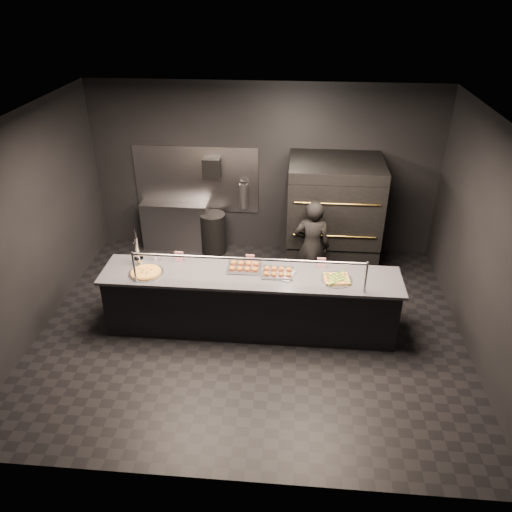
{
  "coord_description": "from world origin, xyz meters",
  "views": [
    {
      "loc": [
        0.57,
        -5.74,
        4.51
      ],
      "look_at": [
        0.06,
        0.2,
        1.1
      ],
      "focal_mm": 35.0,
      "sensor_mm": 36.0,
      "label": 1
    }
  ],
  "objects_px": {
    "service_counter": "(251,302)",
    "worker": "(312,247)",
    "fire_extinguisher": "(244,195)",
    "towel_dispenser": "(212,168)",
    "trash_bin": "(213,233)",
    "beer_tap": "(138,254)",
    "prep_shelf": "(176,226)",
    "pizza_oven": "(333,215)",
    "round_pizza": "(146,272)",
    "slider_tray_b": "(278,272)",
    "slider_tray_a": "(244,267)",
    "square_pizza": "(337,279)"
  },
  "relations": [
    {
      "from": "towel_dispenser",
      "to": "beer_tap",
      "type": "bearing_deg",
      "value": -107.46
    },
    {
      "from": "prep_shelf",
      "to": "square_pizza",
      "type": "distance_m",
      "value": 3.67
    },
    {
      "from": "round_pizza",
      "to": "trash_bin",
      "type": "bearing_deg",
      "value": 77.0
    },
    {
      "from": "towel_dispenser",
      "to": "slider_tray_a",
      "type": "height_order",
      "value": "towel_dispenser"
    },
    {
      "from": "pizza_oven",
      "to": "square_pizza",
      "type": "bearing_deg",
      "value": -91.1
    },
    {
      "from": "beer_tap",
      "to": "trash_bin",
      "type": "bearing_deg",
      "value": 70.97
    },
    {
      "from": "fire_extinguisher",
      "to": "prep_shelf",
      "type": "bearing_deg",
      "value": -176.34
    },
    {
      "from": "service_counter",
      "to": "beer_tap",
      "type": "bearing_deg",
      "value": 174.09
    },
    {
      "from": "pizza_oven",
      "to": "towel_dispenser",
      "type": "distance_m",
      "value": 2.23
    },
    {
      "from": "pizza_oven",
      "to": "towel_dispenser",
      "type": "xyz_separation_m",
      "value": [
        -2.1,
        0.49,
        0.58
      ]
    },
    {
      "from": "pizza_oven",
      "to": "towel_dispenser",
      "type": "height_order",
      "value": "pizza_oven"
    },
    {
      "from": "round_pizza",
      "to": "slider_tray_a",
      "type": "relative_size",
      "value": 1.02
    },
    {
      "from": "trash_bin",
      "to": "slider_tray_a",
      "type": "bearing_deg",
      "value": -69.09
    },
    {
      "from": "fire_extinguisher",
      "to": "beer_tap",
      "type": "relative_size",
      "value": 0.93
    },
    {
      "from": "beer_tap",
      "to": "slider_tray_b",
      "type": "bearing_deg",
      "value": -3.39
    },
    {
      "from": "beer_tap",
      "to": "slider_tray_a",
      "type": "relative_size",
      "value": 1.16
    },
    {
      "from": "towel_dispenser",
      "to": "slider_tray_a",
      "type": "bearing_deg",
      "value": -70.35
    },
    {
      "from": "trash_bin",
      "to": "prep_shelf",
      "type": "bearing_deg",
      "value": 171.97
    },
    {
      "from": "towel_dispenser",
      "to": "square_pizza",
      "type": "relative_size",
      "value": 0.83
    },
    {
      "from": "service_counter",
      "to": "worker",
      "type": "distance_m",
      "value": 1.45
    },
    {
      "from": "service_counter",
      "to": "trash_bin",
      "type": "distance_m",
      "value": 2.39
    },
    {
      "from": "fire_extinguisher",
      "to": "towel_dispenser",
      "type": "bearing_deg",
      "value": -178.96
    },
    {
      "from": "fire_extinguisher",
      "to": "worker",
      "type": "distance_m",
      "value": 1.77
    },
    {
      "from": "square_pizza",
      "to": "worker",
      "type": "xyz_separation_m",
      "value": [
        -0.31,
        1.18,
        -0.17
      ]
    },
    {
      "from": "fire_extinguisher",
      "to": "worker",
      "type": "height_order",
      "value": "worker"
    },
    {
      "from": "service_counter",
      "to": "fire_extinguisher",
      "type": "bearing_deg",
      "value": 98.3
    },
    {
      "from": "beer_tap",
      "to": "prep_shelf",
      "type": "bearing_deg",
      "value": 90.0
    },
    {
      "from": "fire_extinguisher",
      "to": "worker",
      "type": "relative_size",
      "value": 0.33
    },
    {
      "from": "pizza_oven",
      "to": "round_pizza",
      "type": "xyz_separation_m",
      "value": [
        -2.62,
        -1.99,
        -0.03
      ]
    },
    {
      "from": "pizza_oven",
      "to": "fire_extinguisher",
      "type": "bearing_deg",
      "value": 162.11
    },
    {
      "from": "service_counter",
      "to": "pizza_oven",
      "type": "distance_m",
      "value": 2.3
    },
    {
      "from": "fire_extinguisher",
      "to": "pizza_oven",
      "type": "bearing_deg",
      "value": -17.89
    },
    {
      "from": "prep_shelf",
      "to": "slider_tray_a",
      "type": "relative_size",
      "value": 2.56
    },
    {
      "from": "pizza_oven",
      "to": "beer_tap",
      "type": "xyz_separation_m",
      "value": [
        -2.8,
        -1.73,
        0.11
      ]
    },
    {
      "from": "beer_tap",
      "to": "round_pizza",
      "type": "distance_m",
      "value": 0.34
    },
    {
      "from": "service_counter",
      "to": "prep_shelf",
      "type": "xyz_separation_m",
      "value": [
        -1.6,
        2.32,
        -0.01
      ]
    },
    {
      "from": "slider_tray_b",
      "to": "square_pizza",
      "type": "distance_m",
      "value": 0.8
    },
    {
      "from": "beer_tap",
      "to": "slider_tray_b",
      "type": "distance_m",
      "value": 1.98
    },
    {
      "from": "service_counter",
      "to": "round_pizza",
      "type": "height_order",
      "value": "service_counter"
    },
    {
      "from": "square_pizza",
      "to": "worker",
      "type": "bearing_deg",
      "value": 104.8
    },
    {
      "from": "pizza_oven",
      "to": "trash_bin",
      "type": "distance_m",
      "value": 2.2
    },
    {
      "from": "prep_shelf",
      "to": "worker",
      "type": "bearing_deg",
      "value": -25.79
    },
    {
      "from": "worker",
      "to": "round_pizza",
      "type": "bearing_deg",
      "value": 28.21
    },
    {
      "from": "beer_tap",
      "to": "slider_tray_a",
      "type": "bearing_deg",
      "value": -0.58
    },
    {
      "from": "fire_extinguisher",
      "to": "slider_tray_b",
      "type": "distance_m",
      "value": 2.46
    },
    {
      "from": "pizza_oven",
      "to": "beer_tap",
      "type": "distance_m",
      "value": 3.3
    },
    {
      "from": "prep_shelf",
      "to": "service_counter",
      "type": "bearing_deg",
      "value": -55.41
    },
    {
      "from": "slider_tray_a",
      "to": "fire_extinguisher",
      "type": "bearing_deg",
      "value": 96.33
    },
    {
      "from": "fire_extinguisher",
      "to": "slider_tray_a",
      "type": "distance_m",
      "value": 2.27
    },
    {
      "from": "beer_tap",
      "to": "slider_tray_b",
      "type": "relative_size",
      "value": 1.07
    }
  ]
}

